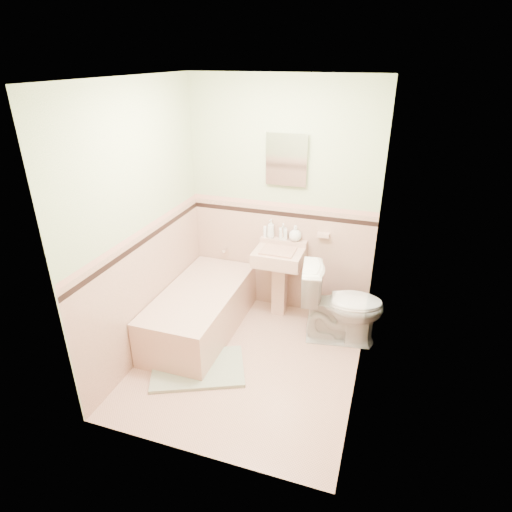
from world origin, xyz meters
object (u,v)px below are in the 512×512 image
(bucket, at_px, (321,316))
(sink, at_px, (278,284))
(shoe, at_px, (178,369))
(bathtub, at_px, (201,312))
(soap_bottle_mid, at_px, (283,231))
(toilet, at_px, (342,304))
(soap_bottle_right, at_px, (295,233))
(medicine_cabinet, at_px, (287,160))
(soap_bottle_left, at_px, (271,229))

(bucket, bearing_deg, sink, 175.80)
(shoe, bearing_deg, bathtub, 96.15)
(soap_bottle_mid, bearing_deg, toilet, -28.89)
(soap_bottle_right, bearing_deg, bathtub, -138.60)
(medicine_cabinet, bearing_deg, bucket, -26.38)
(toilet, bearing_deg, bucket, 41.01)
(soap_bottle_right, bearing_deg, toilet, -34.09)
(bathtub, height_order, soap_bottle_right, soap_bottle_right)
(soap_bottle_right, xyz_separation_m, toilet, (0.59, -0.40, -0.53))
(soap_bottle_left, distance_m, soap_bottle_right, 0.27)
(sink, xyz_separation_m, medicine_cabinet, (0.00, 0.21, 1.30))
(bucket, relative_size, shoe, 1.70)
(soap_bottle_mid, relative_size, soap_bottle_right, 1.03)
(bathtub, height_order, soap_bottle_left, soap_bottle_left)
(sink, xyz_separation_m, soap_bottle_left, (-0.14, 0.18, 0.56))
(bathtub, relative_size, shoe, 11.01)
(bathtub, xyz_separation_m, soap_bottle_left, (0.54, 0.71, 0.73))
(medicine_cabinet, relative_size, soap_bottle_mid, 2.73)
(soap_bottle_mid, relative_size, shoe, 1.30)
(bucket, xyz_separation_m, shoe, (-1.09, -1.19, -0.05))
(bathtub, xyz_separation_m, soap_bottle_right, (0.81, 0.71, 0.71))
(soap_bottle_left, height_order, bucket, soap_bottle_left)
(toilet, relative_size, bucket, 3.54)
(bathtub, bearing_deg, soap_bottle_mid, 46.61)
(sink, relative_size, shoe, 5.86)
(soap_bottle_right, xyz_separation_m, shoe, (-0.72, -1.41, -0.88))
(sink, xyz_separation_m, toilet, (0.72, -0.22, 0.01))
(toilet, height_order, bucket, toilet)
(soap_bottle_mid, bearing_deg, sink, -87.21)
(medicine_cabinet, xyz_separation_m, soap_bottle_mid, (-0.01, -0.03, -0.76))
(medicine_cabinet, relative_size, soap_bottle_right, 2.81)
(bathtub, distance_m, sink, 0.88)
(bucket, bearing_deg, toilet, -39.94)
(bathtub, distance_m, toilet, 1.44)
(bucket, distance_m, shoe, 1.61)
(soap_bottle_left, xyz_separation_m, shoe, (-0.45, -1.41, -0.89))
(medicine_cabinet, relative_size, soap_bottle_left, 2.33)
(sink, relative_size, bucket, 3.45)
(medicine_cabinet, distance_m, toilet, 1.54)
(soap_bottle_left, relative_size, soap_bottle_right, 1.21)
(soap_bottle_left, relative_size, bucket, 0.90)
(soap_bottle_right, relative_size, shoe, 1.26)
(bucket, height_order, shoe, bucket)
(sink, relative_size, soap_bottle_left, 3.86)
(bathtub, height_order, toilet, toilet)
(soap_bottle_right, xyz_separation_m, bucket, (0.37, -0.22, -0.82))
(soap_bottle_left, height_order, shoe, soap_bottle_left)
(bathtub, xyz_separation_m, shoe, (0.09, -0.70, -0.16))
(medicine_cabinet, distance_m, shoe, 2.26)
(sink, bearing_deg, shoe, -115.65)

